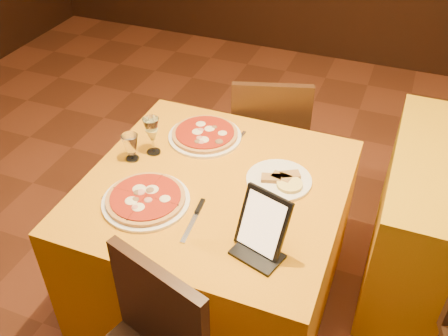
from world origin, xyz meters
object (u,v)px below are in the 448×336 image
(pizza_far, at_px, (205,135))
(tablet, at_px, (263,223))
(chair_main_far, at_px, (269,138))
(pizza_near, at_px, (146,200))
(wine_glass, at_px, (152,136))
(main_table, at_px, (216,243))
(water_glass, at_px, (131,148))

(pizza_far, xyz_separation_m, tablet, (0.48, -0.58, 0.10))
(chair_main_far, distance_m, pizza_near, 1.12)
(chair_main_far, relative_size, wine_glass, 4.79)
(chair_main_far, relative_size, tablet, 3.73)
(chair_main_far, bearing_deg, tablet, 88.50)
(chair_main_far, height_order, wine_glass, wine_glass)
(main_table, distance_m, wine_glass, 0.59)
(water_glass, bearing_deg, chair_main_far, 62.78)
(pizza_far, relative_size, wine_glass, 1.87)
(wine_glass, bearing_deg, water_glass, -129.53)
(chair_main_far, relative_size, pizza_near, 2.50)
(chair_main_far, xyz_separation_m, pizza_near, (-0.22, -1.05, 0.31))
(water_glass, bearing_deg, main_table, -2.68)
(tablet, bearing_deg, main_table, 154.19)
(pizza_near, xyz_separation_m, pizza_far, (0.04, 0.52, 0.00))
(pizza_far, bearing_deg, chair_main_far, 71.61)
(main_table, xyz_separation_m, pizza_near, (-0.22, -0.22, 0.39))
(wine_glass, bearing_deg, pizza_near, -67.50)
(pizza_far, bearing_deg, water_glass, -130.55)
(wine_glass, xyz_separation_m, tablet, (0.65, -0.38, 0.03))
(pizza_near, bearing_deg, wine_glass, 112.50)
(pizza_near, bearing_deg, chair_main_far, 78.40)
(pizza_near, distance_m, water_glass, 0.32)
(pizza_near, xyz_separation_m, wine_glass, (-0.13, 0.32, 0.08))
(main_table, height_order, tablet, tablet)
(wine_glass, relative_size, water_glass, 1.46)
(tablet, bearing_deg, chair_main_far, 122.27)
(main_table, bearing_deg, water_glass, 177.32)
(pizza_near, height_order, pizza_far, same)
(chair_main_far, distance_m, tablet, 1.22)
(main_table, height_order, water_glass, water_glass)
(water_glass, bearing_deg, pizza_near, -50.08)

